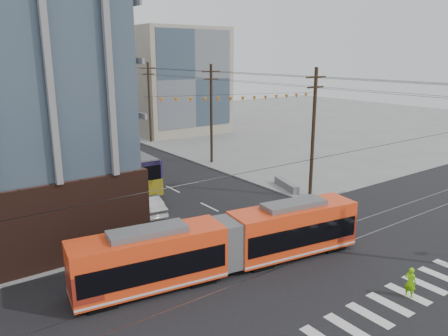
{
  "coord_description": "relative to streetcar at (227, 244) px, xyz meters",
  "views": [
    {
      "loc": [
        -18.72,
        -13.65,
        11.97
      ],
      "look_at": [
        -0.95,
        10.69,
        4.12
      ],
      "focal_mm": 35.0,
      "sensor_mm": 36.0,
      "label": 1
    }
  ],
  "objects": [
    {
      "name": "streetcar",
      "position": [
        0.0,
        0.0,
        0.0
      ],
      "size": [
        17.26,
        5.05,
        3.29
      ],
      "primitive_type": null,
      "rotation": [
        0.0,
        0.0,
        -0.16
      ],
      "color": "#F94016",
      "rests_on": "ground"
    },
    {
      "name": "pedestrian",
      "position": [
        5.85,
        -7.72,
        -0.84
      ],
      "size": [
        0.45,
        0.63,
        1.62
      ],
      "primitive_type": "imported",
      "rotation": [
        0.0,
        0.0,
        1.68
      ],
      "color": "#7DE20B",
      "rests_on": "ground"
    },
    {
      "name": "parked_car_white",
      "position": [
        0.0,
        13.08,
        -0.91
      ],
      "size": [
        3.35,
        5.47,
        1.48
      ],
      "primitive_type": "imported",
      "rotation": [
        0.0,
        0.0,
        3.41
      ],
      "color": "beige",
      "rests_on": "ground"
    },
    {
      "name": "bg_bldg_ne_near",
      "position": [
        21.22,
        43.42,
        6.35
      ],
      "size": [
        14.0,
        14.0,
        16.0
      ],
      "primitive_type": "cube",
      "color": "gray",
      "rests_on": "ground"
    },
    {
      "name": "bg_bldg_ne_far",
      "position": [
        23.22,
        63.42,
        5.35
      ],
      "size": [
        16.0,
        16.0,
        14.0
      ],
      "primitive_type": "cube",
      "color": "#8C99A5",
      "rests_on": "ground"
    },
    {
      "name": "parked_car_grey",
      "position": [
        -0.0,
        19.34,
        -0.95
      ],
      "size": [
        3.32,
        5.41,
        1.4
      ],
      "primitive_type": "imported",
      "rotation": [
        0.0,
        0.0,
        2.93
      ],
      "color": "slate",
      "rests_on": "ground"
    },
    {
      "name": "ground",
      "position": [
        5.22,
        -4.58,
        -1.65
      ],
      "size": [
        160.0,
        160.0,
        0.0
      ],
      "primitive_type": "plane",
      "color": "slate"
    },
    {
      "name": "utility_pole_far",
      "position": [
        13.72,
        51.42,
        3.85
      ],
      "size": [
        0.3,
        0.3,
        11.0
      ],
      "primitive_type": "cylinder",
      "color": "black",
      "rests_on": "ground"
    },
    {
      "name": "jersey_barrier",
      "position": [
        13.52,
        9.13,
        -1.25
      ],
      "size": [
        2.06,
        4.04,
        0.79
      ],
      "primitive_type": "cube",
      "rotation": [
        0.0,
        0.0,
        -0.31
      ],
      "color": "#555560",
      "rests_on": "ground"
    },
    {
      "name": "parked_car_silver",
      "position": [
        0.27,
        10.69,
        -0.85
      ],
      "size": [
        2.23,
        5.0,
        1.59
      ],
      "primitive_type": "imported",
      "rotation": [
        0.0,
        0.0,
        3.03
      ],
      "color": "#B6B6B6",
      "rests_on": "ground"
    },
    {
      "name": "city_bus",
      "position": [
        2.25,
        19.93,
        0.12
      ],
      "size": [
        3.18,
        12.53,
        3.52
      ],
      "primitive_type": null,
      "rotation": [
        0.0,
        0.0,
        -0.04
      ],
      "color": "#271C4B",
      "rests_on": "ground"
    }
  ]
}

